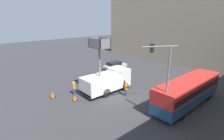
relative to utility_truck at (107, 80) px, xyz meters
The scene contains 10 objects.
ground_plane 2.16m from the utility_truck, 13.58° to the right, with size 120.00×120.00×0.00m, color #333335.
building_backdrop_far 24.41m from the utility_truck, 86.58° to the left, with size 44.00×10.00×15.49m.
utility_truck is the anchor object (origin of this frame).
city_bus 9.52m from the utility_truck, 26.79° to the left, with size 2.49×10.31×2.94m.
traffic_light_pole 8.22m from the utility_truck, ahead, with size 3.44×3.19×6.98m.
road_worker_near_truck 4.20m from the utility_truck, 118.69° to the right, with size 0.38×0.38×1.75m.
road_worker_directing 2.80m from the utility_truck, 19.63° to the left, with size 0.38×0.38×1.89m.
traffic_cone_near_truck 6.82m from the utility_truck, 116.53° to the right, with size 0.61×0.61×0.70m.
traffic_cone_mid_road 4.62m from the utility_truck, 96.85° to the right, with size 0.56×0.56×0.64m.
parked_car_curbside 10.59m from the utility_truck, 132.32° to the left, with size 1.83×4.55×1.37m.
Camera 1 is at (14.74, -12.91, 9.24)m, focal length 28.00 mm.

